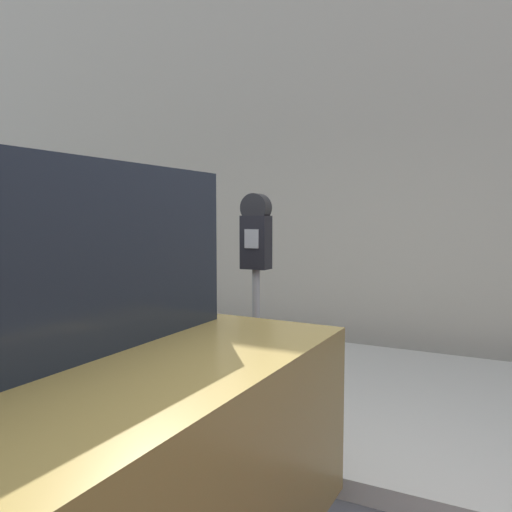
# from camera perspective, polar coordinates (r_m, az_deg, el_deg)

# --- Properties ---
(sidewalk) EXTENTS (24.00, 2.80, 0.12)m
(sidewalk) POSITION_cam_1_polar(r_m,az_deg,el_deg) (4.34, 9.14, -15.15)
(sidewalk) COLOR #BCB7AD
(sidewalk) RESTS_ON ground_plane
(building_facade) EXTENTS (24.00, 0.30, 5.70)m
(building_facade) POSITION_cam_1_polar(r_m,az_deg,el_deg) (6.17, 15.43, 16.87)
(building_facade) COLOR beige
(building_facade) RESTS_ON ground_plane
(parking_meter) EXTENTS (0.19, 0.13, 1.55)m
(parking_meter) POSITION_cam_1_polar(r_m,az_deg,el_deg) (3.30, -0.00, 0.21)
(parking_meter) COLOR gray
(parking_meter) RESTS_ON sidewalk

